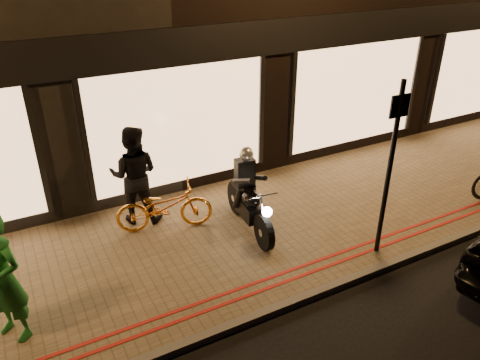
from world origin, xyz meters
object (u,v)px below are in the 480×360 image
at_px(motorcycle, 249,199).
at_px(sign_post, 391,163).
at_px(bicycle_gold, 164,207).
at_px(person_green, 2,278).

height_order(motorcycle, sign_post, sign_post).
distance_m(motorcycle, bicycle_gold, 1.54).
bearing_deg(person_green, motorcycle, 62.41).
relative_size(sign_post, person_green, 1.59).
bearing_deg(motorcycle, bicycle_gold, 158.24).
relative_size(motorcycle, bicycle_gold, 1.11).
xyz_separation_m(bicycle_gold, person_green, (-2.70, -1.52, 0.49)).
bearing_deg(bicycle_gold, motorcycle, -101.62).
relative_size(motorcycle, person_green, 1.03).
height_order(motorcycle, bicycle_gold, motorcycle).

